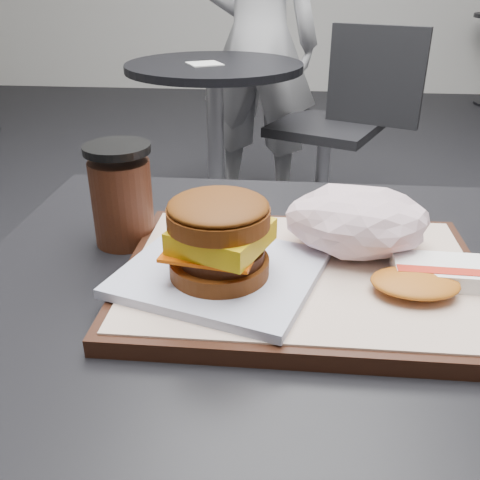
% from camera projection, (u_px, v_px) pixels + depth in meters
% --- Properties ---
extents(customer_table, '(0.80, 0.60, 0.77)m').
position_uv_depth(customer_table, '(315.00, 405.00, 0.67)').
color(customer_table, '#A5A5AA').
rests_on(customer_table, ground).
extents(serving_tray, '(0.38, 0.28, 0.02)m').
position_uv_depth(serving_tray, '(302.00, 277.00, 0.57)').
color(serving_tray, black).
rests_on(serving_tray, customer_table).
extents(breakfast_sandwich, '(0.23, 0.22, 0.09)m').
position_uv_depth(breakfast_sandwich, '(220.00, 246.00, 0.53)').
color(breakfast_sandwich, silver).
rests_on(breakfast_sandwich, serving_tray).
extents(hash_brown, '(0.12, 0.09, 0.02)m').
position_uv_depth(hash_brown, '(428.00, 276.00, 0.53)').
color(hash_brown, white).
rests_on(hash_brown, serving_tray).
extents(crumpled_wrapper, '(0.16, 0.12, 0.07)m').
position_uv_depth(crumpled_wrapper, '(358.00, 221.00, 0.59)').
color(crumpled_wrapper, silver).
rests_on(crumpled_wrapper, serving_tray).
extents(coffee_cup, '(0.08, 0.08, 0.12)m').
position_uv_depth(coffee_cup, '(122.00, 198.00, 0.64)').
color(coffee_cup, '#3A190E').
rests_on(coffee_cup, customer_table).
extents(neighbor_table, '(0.70, 0.70, 0.75)m').
position_uv_depth(neighbor_table, '(215.00, 114.00, 2.18)').
color(neighbor_table, black).
rests_on(neighbor_table, ground).
extents(napkin, '(0.16, 0.16, 0.00)m').
position_uv_depth(napkin, '(204.00, 64.00, 2.06)').
color(napkin, white).
rests_on(napkin, neighbor_table).
extents(neighbor_chair, '(0.66, 0.55, 0.88)m').
position_uv_depth(neighbor_chair, '(342.00, 116.00, 2.30)').
color(neighbor_chair, '#A8A8AD').
rests_on(neighbor_chair, ground).
extents(patron, '(0.61, 0.44, 1.55)m').
position_uv_depth(patron, '(258.00, 43.00, 2.48)').
color(patron, silver).
rests_on(patron, ground).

